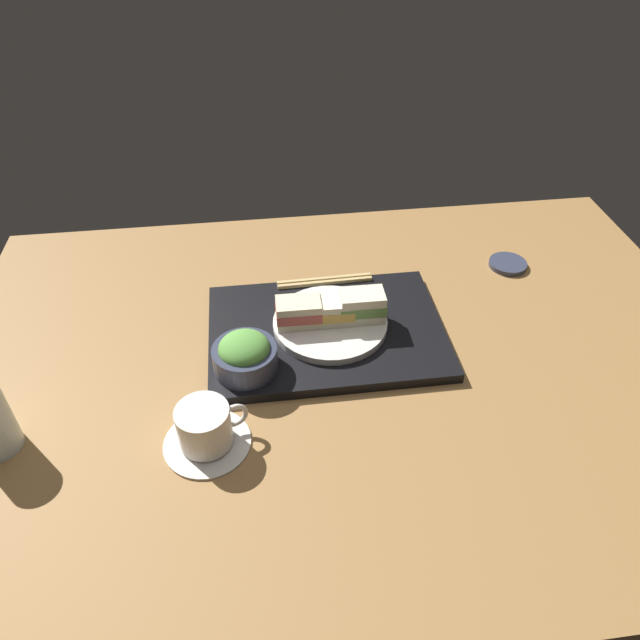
# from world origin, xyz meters

# --- Properties ---
(ground_plane) EXTENTS (1.40, 1.00, 0.03)m
(ground_plane) POSITION_xyz_m (0.00, 0.00, -0.01)
(ground_plane) COLOR olive
(serving_tray) EXTENTS (0.43, 0.30, 0.02)m
(serving_tray) POSITION_xyz_m (0.03, -0.07, 0.01)
(serving_tray) COLOR black
(serving_tray) RESTS_ON ground_plane
(sandwich_plate) EXTENTS (0.21, 0.21, 0.01)m
(sandwich_plate) POSITION_xyz_m (0.02, -0.07, 0.03)
(sandwich_plate) COLOR silver
(sandwich_plate) RESTS_ON serving_tray
(sandwich_near) EXTENTS (0.08, 0.05, 0.06)m
(sandwich_near) POSITION_xyz_m (-0.04, -0.07, 0.06)
(sandwich_near) COLOR #EFE5C1
(sandwich_near) RESTS_ON sandwich_plate
(sandwich_middle) EXTENTS (0.08, 0.05, 0.04)m
(sandwich_middle) POSITION_xyz_m (0.02, -0.07, 0.06)
(sandwich_middle) COLOR #EFE5C1
(sandwich_middle) RESTS_ON sandwich_plate
(sandwich_far) EXTENTS (0.08, 0.05, 0.05)m
(sandwich_far) POSITION_xyz_m (0.08, -0.07, 0.06)
(sandwich_far) COLOR beige
(sandwich_far) RESTS_ON sandwich_plate
(salad_bowl) EXTENTS (0.11, 0.11, 0.07)m
(salad_bowl) POSITION_xyz_m (0.18, 0.02, 0.05)
(salad_bowl) COLOR #33384C
(salad_bowl) RESTS_ON serving_tray
(chopsticks_pair) EXTENTS (0.19, 0.02, 0.01)m
(chopsticks_pair) POSITION_xyz_m (0.01, -0.21, 0.02)
(chopsticks_pair) COLOR tan
(chopsticks_pair) RESTS_ON serving_tray
(coffee_cup) EXTENTS (0.13, 0.13, 0.08)m
(coffee_cup) POSITION_xyz_m (0.24, 0.15, 0.03)
(coffee_cup) COLOR silver
(coffee_cup) RESTS_ON ground_plane
(small_sauce_dish) EXTENTS (0.08, 0.08, 0.01)m
(small_sauce_dish) POSITION_xyz_m (-0.38, -0.24, 0.01)
(small_sauce_dish) COLOR #33384C
(small_sauce_dish) RESTS_ON ground_plane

